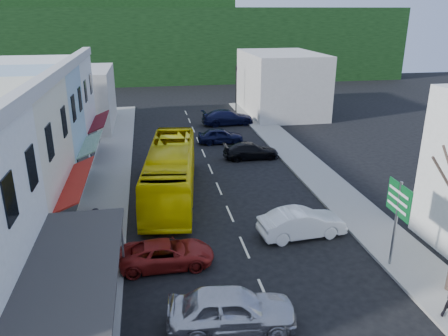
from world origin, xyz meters
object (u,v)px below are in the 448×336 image
car_silver (232,312)px  car_red (167,252)px  pedestrian_left (98,226)px  traffic_signal (236,89)px  car_white (302,224)px  bus (171,173)px  direction_sign (395,225)px

car_silver → car_red: bearing=30.7°
car_red → pedestrian_left: 4.32m
pedestrian_left → traffic_signal: (13.26, 29.36, 1.78)m
car_white → traffic_signal: (2.64, 30.44, 2.08)m
bus → car_red: bearing=-88.1°
pedestrian_left → traffic_signal: size_ratio=0.31×
car_silver → bus: bearing=12.2°
car_red → car_white: bearing=-77.7°
traffic_signal → car_red: bearing=82.5°
car_white → car_red: same height
car_silver → car_red: size_ratio=0.96×
car_red → traffic_signal: size_ratio=0.83×
car_red → direction_sign: 10.68m
traffic_signal → direction_sign: bearing=100.5°
car_silver → direction_sign: direction_sign is taller
bus → car_red: size_ratio=2.52×
car_red → direction_sign: direction_sign is taller
car_silver → direction_sign: (8.19, 2.86, 1.46)m
bus → traffic_signal: size_ratio=2.08×
bus → traffic_signal: (9.15, 23.68, 1.23)m
car_silver → traffic_signal: (7.70, 36.88, 2.08)m
car_white → car_red: 7.45m
car_white → traffic_signal: bearing=-10.2°
car_silver → pedestrian_left: 9.35m
bus → traffic_signal: bearing=75.9°
bus → direction_sign: direction_sign is taller
car_white → direction_sign: direction_sign is taller
bus → car_red: bus is taller
bus → car_silver: (1.45, -13.20, -0.85)m
bus → direction_sign: size_ratio=2.69×
car_silver → traffic_signal: size_ratio=0.79×
bus → pedestrian_left: (-4.11, -5.68, -0.55)m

